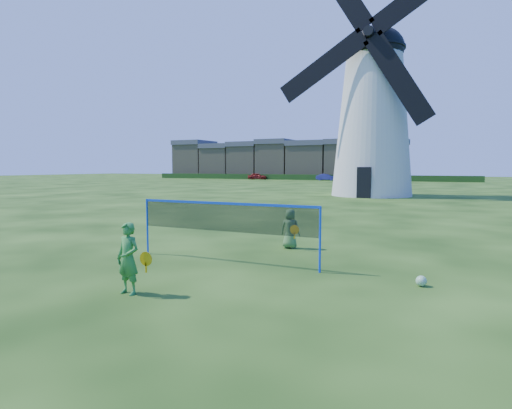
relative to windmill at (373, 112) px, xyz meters
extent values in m
plane|color=black|center=(1.66, -27.43, -6.95)|extent=(220.00, 220.00, 0.00)
ellipsoid|color=black|center=(0.00, 0.02, 5.15)|extent=(4.75, 4.75, 3.56)
cylinder|color=black|center=(0.00, 0.02, 5.15)|extent=(4.93, 4.93, 0.20)
cube|color=black|center=(0.00, -3.22, -5.74)|extent=(1.10, 0.13, 2.42)
cube|color=black|center=(0.00, -2.55, -1.45)|extent=(0.77, 0.13, 0.99)
cube|color=black|center=(0.00, -2.02, 2.07)|extent=(0.66, 0.13, 0.88)
cylinder|color=black|center=(0.00, -2.29, 5.81)|extent=(0.77, 1.32, 0.77)
cylinder|color=black|center=(0.00, 2.77, 6.13)|extent=(2.42, 0.13, 2.42)
cylinder|color=black|center=(0.00, 2.22, 6.13)|extent=(0.15, 1.98, 0.15)
cube|color=black|center=(-3.64, -2.56, 3.53)|extent=(7.34, 0.11, 5.39)
cube|color=black|center=(2.27, -2.56, 2.17)|extent=(5.39, 0.11, 7.34)
cylinder|color=blue|center=(-1.40, -27.16, -6.18)|extent=(0.05, 0.05, 1.55)
cylinder|color=blue|center=(3.60, -27.16, -6.18)|extent=(0.05, 0.05, 1.55)
cube|color=black|center=(1.10, -27.16, -5.80)|extent=(5.00, 0.02, 0.70)
cube|color=blue|center=(1.10, -27.16, -5.43)|extent=(5.00, 0.02, 0.06)
imported|color=#368737|center=(0.74, -30.32, -6.26)|extent=(0.52, 0.36, 1.39)
cylinder|color=#F2B40C|center=(1.02, -30.14, -6.28)|extent=(0.28, 0.02, 0.28)
cube|color=#F2B40C|center=(1.02, -30.14, -6.45)|extent=(0.03, 0.02, 0.20)
imported|color=#4E823F|center=(1.94, -24.69, -6.36)|extent=(0.60, 0.41, 1.19)
cylinder|color=#F2B40C|center=(2.16, -24.91, -6.35)|extent=(0.28, 0.02, 0.28)
cube|color=#F2B40C|center=(2.16, -24.91, -6.52)|extent=(0.03, 0.02, 0.20)
sphere|color=green|center=(5.82, -27.37, -6.84)|extent=(0.22, 0.22, 0.22)
cube|color=gray|center=(-46.99, 44.57, -3.34)|extent=(6.71, 8.00, 7.23)
cube|color=#4C4C54|center=(-46.99, 44.57, 0.78)|extent=(7.01, 8.40, 1.00)
cube|color=gray|center=(-40.16, 44.57, -3.79)|extent=(6.34, 8.00, 6.34)
cube|color=#4C4C54|center=(-40.16, 44.57, -0.12)|extent=(6.64, 8.40, 1.00)
cube|color=gray|center=(-33.56, 44.57, -3.66)|extent=(6.27, 8.00, 6.58)
cube|color=#4C4C54|center=(-33.56, 44.57, 0.13)|extent=(6.57, 8.40, 1.00)
cube|color=gray|center=(-27.00, 44.57, -3.49)|extent=(6.25, 8.00, 6.94)
cube|color=#4C4C54|center=(-27.00, 44.57, 0.48)|extent=(6.55, 8.40, 1.00)
cube|color=gray|center=(-19.87, 44.57, -3.71)|extent=(7.42, 8.00, 6.49)
cube|color=#4C4C54|center=(-19.87, 44.57, 0.04)|extent=(7.72, 8.40, 1.00)
cube|color=gray|center=(-12.63, 44.57, -3.66)|extent=(6.45, 8.00, 6.58)
cube|color=#4C4C54|center=(-12.63, 44.57, 0.13)|extent=(6.75, 8.40, 1.00)
cube|color=gray|center=(-5.36, 44.57, -3.68)|extent=(7.50, 8.00, 6.54)
cube|color=#4C4C54|center=(-5.36, 44.57, 0.09)|extent=(7.80, 8.40, 1.00)
cube|color=#193814|center=(-20.34, 38.57, -6.45)|extent=(62.00, 0.80, 1.00)
imported|color=maroon|center=(-27.93, 37.10, -6.34)|extent=(3.86, 2.51, 1.22)
imported|color=navy|center=(-14.36, 37.13, -6.37)|extent=(3.58, 1.39, 1.16)
camera|label=1|loc=(6.35, -36.49, -4.51)|focal=29.66mm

